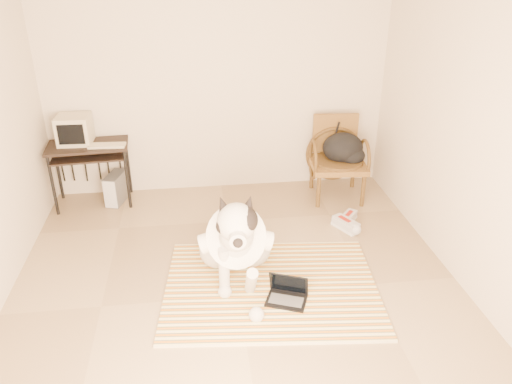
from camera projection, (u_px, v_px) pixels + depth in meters
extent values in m
plane|color=#99805E|center=(239.00, 295.00, 4.37)|extent=(4.50, 4.50, 0.00)
plane|color=beige|center=(218.00, 80.00, 5.77)|extent=(4.50, 0.00, 4.50)
plane|color=beige|center=(484.00, 140.00, 4.00)|extent=(0.00, 4.50, 4.50)
cube|color=orange|center=(275.00, 332.00, 3.94)|extent=(1.89, 0.47, 0.02)
cube|color=#467133|center=(273.00, 308.00, 4.20)|extent=(1.89, 0.47, 0.02)
cube|color=#6C4180|center=(271.00, 287.00, 4.45)|extent=(1.89, 0.47, 0.02)
cube|color=#F3F148|center=(269.00, 268.00, 4.71)|extent=(1.89, 0.47, 0.02)
cube|color=beige|center=(268.00, 252.00, 4.97)|extent=(1.89, 0.47, 0.02)
sphere|color=silver|center=(218.00, 250.00, 4.70)|extent=(0.35, 0.35, 0.35)
sphere|color=silver|center=(253.00, 248.00, 4.72)|extent=(0.35, 0.35, 0.35)
ellipsoid|color=silver|center=(235.00, 248.00, 4.69)|extent=(0.43, 0.39, 0.35)
ellipsoid|color=silver|center=(236.00, 238.00, 4.40)|extent=(0.47, 0.81, 0.75)
cylinder|color=white|center=(235.00, 237.00, 4.41)|extent=(0.55, 0.69, 0.68)
sphere|color=silver|center=(236.00, 235.00, 4.13)|extent=(0.29, 0.29, 0.29)
sphere|color=silver|center=(237.00, 222.00, 3.95)|extent=(0.32, 0.32, 0.32)
ellipsoid|color=black|center=(243.00, 220.00, 3.94)|extent=(0.25, 0.28, 0.23)
cylinder|color=silver|center=(237.00, 237.00, 3.85)|extent=(0.14, 0.17, 0.13)
sphere|color=black|center=(238.00, 243.00, 3.77)|extent=(0.08, 0.08, 0.08)
cone|color=black|center=(223.00, 205.00, 3.95)|extent=(0.16, 0.16, 0.20)
cone|color=black|center=(249.00, 204.00, 3.96)|extent=(0.16, 0.16, 0.20)
torus|color=silver|center=(236.00, 230.00, 4.08)|extent=(0.29, 0.16, 0.25)
cylinder|color=silver|center=(224.00, 271.00, 4.26)|extent=(0.10, 0.15, 0.48)
cylinder|color=silver|center=(251.00, 282.00, 4.16)|extent=(0.12, 0.43, 0.48)
sphere|color=silver|center=(225.00, 291.00, 4.32)|extent=(0.12, 0.12, 0.12)
sphere|color=silver|center=(256.00, 315.00, 4.04)|extent=(0.13, 0.13, 0.13)
cone|color=black|center=(232.00, 243.00, 5.02)|extent=(0.21, 0.48, 0.12)
cube|color=black|center=(286.00, 300.00, 4.25)|extent=(0.40, 0.35, 0.02)
cube|color=#4C4D4F|center=(286.00, 300.00, 4.24)|extent=(0.32, 0.24, 0.00)
cube|color=black|center=(289.00, 284.00, 4.27)|extent=(0.34, 0.20, 0.22)
cube|color=black|center=(288.00, 284.00, 4.27)|extent=(0.30, 0.17, 0.19)
cube|color=black|center=(87.00, 146.00, 5.62)|extent=(0.92, 0.56, 0.03)
cube|color=black|center=(88.00, 157.00, 5.63)|extent=(0.81, 0.45, 0.02)
cylinder|color=black|center=(53.00, 186.00, 5.53)|extent=(0.04, 0.04, 0.71)
cylinder|color=black|center=(58.00, 171.00, 5.90)|extent=(0.04, 0.04, 0.71)
cylinder|color=black|center=(127.00, 180.00, 5.68)|extent=(0.04, 0.04, 0.71)
cylinder|color=black|center=(128.00, 166.00, 6.04)|extent=(0.04, 0.04, 0.71)
cube|color=#BCB193|center=(74.00, 129.00, 5.59)|extent=(0.37, 0.35, 0.32)
cube|color=black|center=(71.00, 135.00, 5.44)|extent=(0.28, 0.02, 0.23)
cube|color=#BCB193|center=(107.00, 145.00, 5.55)|extent=(0.41, 0.17, 0.03)
cube|color=#4C4D4F|center=(116.00, 188.00, 5.89)|extent=(0.25, 0.40, 0.35)
cube|color=silver|center=(110.00, 195.00, 5.73)|extent=(0.15, 0.05, 0.34)
cube|color=brown|center=(338.00, 164.00, 5.90)|extent=(0.68, 0.66, 0.07)
cylinder|color=#38250F|center=(338.00, 161.00, 5.88)|extent=(0.59, 0.59, 0.04)
cube|color=brown|center=(335.00, 133.00, 6.02)|extent=(0.54, 0.09, 0.48)
cylinder|color=#38250F|center=(318.00, 192.00, 5.76)|extent=(0.05, 0.05, 0.39)
cylinder|color=#38250F|center=(312.00, 173.00, 6.23)|extent=(0.05, 0.05, 0.39)
cylinder|color=#38250F|center=(363.00, 191.00, 5.78)|extent=(0.05, 0.05, 0.39)
cylinder|color=#38250F|center=(353.00, 173.00, 6.25)|extent=(0.05, 0.05, 0.39)
ellipsoid|color=black|center=(343.00, 148.00, 5.86)|extent=(0.48, 0.40, 0.35)
ellipsoid|color=black|center=(352.00, 156.00, 5.82)|extent=(0.30, 0.24, 0.20)
cube|color=silver|center=(345.00, 227.00, 5.39)|extent=(0.27, 0.35, 0.03)
cube|color=#99989E|center=(346.00, 224.00, 5.37)|extent=(0.26, 0.34, 0.10)
cube|color=maroon|center=(346.00, 220.00, 5.35)|extent=(0.12, 0.17, 0.02)
cube|color=silver|center=(348.00, 220.00, 5.53)|extent=(0.26, 0.29, 0.03)
cube|color=#99989E|center=(348.00, 217.00, 5.51)|extent=(0.25, 0.28, 0.09)
cube|color=maroon|center=(348.00, 215.00, 5.49)|extent=(0.12, 0.14, 0.02)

